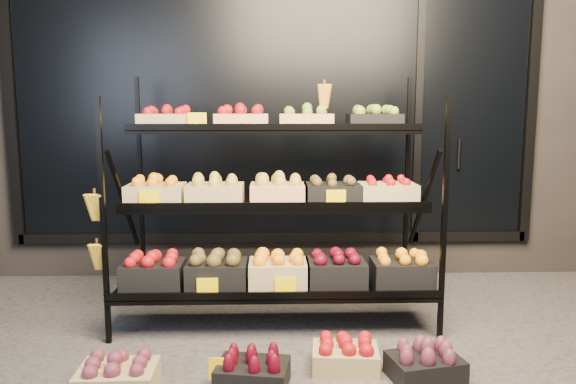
{
  "coord_description": "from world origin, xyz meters",
  "views": [
    {
      "loc": [
        -0.01,
        -3.13,
        1.42
      ],
      "look_at": [
        0.09,
        0.55,
        0.88
      ],
      "focal_mm": 35.0,
      "sensor_mm": 36.0,
      "label": 1
    }
  ],
  "objects_px": {
    "floor_crate_left": "(117,375)",
    "floor_crate_midright": "(345,354)",
    "floor_crate_midleft": "(253,370)",
    "display_rack": "(273,205)"
  },
  "relations": [
    {
      "from": "floor_crate_left",
      "to": "floor_crate_midright",
      "type": "height_order",
      "value": "floor_crate_left"
    },
    {
      "from": "floor_crate_left",
      "to": "floor_crate_midright",
      "type": "xyz_separation_m",
      "value": [
        1.19,
        0.23,
        -0.0
      ]
    },
    {
      "from": "floor_crate_midleft",
      "to": "floor_crate_midright",
      "type": "distance_m",
      "value": 0.54
    },
    {
      "from": "floor_crate_left",
      "to": "floor_crate_midleft",
      "type": "bearing_deg",
      "value": 2.64
    },
    {
      "from": "display_rack",
      "to": "floor_crate_midright",
      "type": "distance_m",
      "value": 1.14
    },
    {
      "from": "display_rack",
      "to": "floor_crate_midleft",
      "type": "xyz_separation_m",
      "value": [
        -0.11,
        -0.99,
        -0.7
      ]
    },
    {
      "from": "floor_crate_midleft",
      "to": "floor_crate_midright",
      "type": "xyz_separation_m",
      "value": [
        0.5,
        0.18,
        -0.0
      ]
    },
    {
      "from": "floor_crate_midright",
      "to": "floor_crate_midleft",
      "type": "bearing_deg",
      "value": -155.2
    },
    {
      "from": "display_rack",
      "to": "floor_crate_midright",
      "type": "relative_size",
      "value": 5.76
    },
    {
      "from": "display_rack",
      "to": "floor_crate_midright",
      "type": "xyz_separation_m",
      "value": [
        0.39,
        -0.81,
        -0.7
      ]
    }
  ]
}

